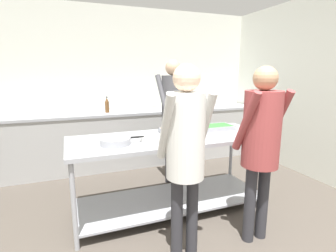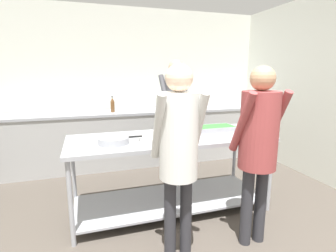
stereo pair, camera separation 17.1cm
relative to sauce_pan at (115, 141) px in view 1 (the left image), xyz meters
name	(u,v)px [view 1 (the left image)]	position (x,y,z in m)	size (l,w,h in m)	color
wall_rear	(122,86)	(0.51, 2.17, 0.42)	(4.99, 0.06, 2.65)	silver
wall_right	(316,89)	(2.97, 0.31, 0.42)	(0.06, 3.84, 2.65)	silver
back_counter	(128,138)	(0.51, 1.80, -0.44)	(4.83, 0.65, 0.93)	#A8A8A8
serving_counter	(171,161)	(0.63, 0.11, -0.32)	(2.21, 0.84, 0.86)	#9EA0A8
sauce_pan	(115,141)	(0.00, 0.00, 0.00)	(0.44, 0.30, 0.07)	#9EA0A8
plate_stack	(152,138)	(0.39, 0.06, -0.02)	(0.28, 0.28, 0.04)	white
serving_tray_roast	(178,131)	(0.76, 0.22, -0.01)	(0.39, 0.31, 0.05)	#9EA0A8
serving_tray_vegetables	(213,128)	(1.24, 0.25, -0.01)	(0.50, 0.28, 0.05)	#9EA0A8
guest_serving_left	(261,136)	(1.17, -0.70, 0.10)	(0.42, 0.33, 1.62)	#2D2D33
guest_serving_right	(186,143)	(0.43, -0.70, 0.12)	(0.41, 0.32, 1.63)	#2D2D33
cook_behind_counter	(173,107)	(0.95, 0.84, 0.18)	(0.46, 0.40, 1.73)	#2D2D33
water_bottle	(107,105)	(0.18, 1.74, 0.14)	(0.06, 0.06, 0.25)	brown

